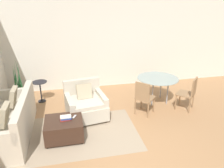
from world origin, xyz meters
TOP-DOWN VIEW (x-y plane):
  - ground_plane at (0.00, 0.00)m, footprint 20.00×20.00m
  - wall_back at (0.00, 3.65)m, footprint 12.00×0.06m
  - area_rug at (-0.77, 0.97)m, footprint 2.65×1.74m
  - couch at (-2.17, 1.23)m, footprint 0.92×2.07m
  - armchair at (-0.50, 1.69)m, footprint 1.04×1.04m
  - ottoman at (-1.04, 0.89)m, footprint 0.78×0.68m
  - book_stack at (-0.99, 0.92)m, footprint 0.24×0.16m
  - tv_remote_primary at (-0.81, 0.99)m, footprint 0.10×0.14m
  - tv_remote_secondary at (-1.06, 1.02)m, footprint 0.13×0.16m
  - potted_plant at (-2.23, 2.84)m, footprint 0.44×0.44m
  - side_table at (-1.67, 2.82)m, footprint 0.40×0.40m
  - dining_table at (1.57, 2.13)m, footprint 1.14×1.14m
  - dining_chair_near_left at (0.94, 1.50)m, footprint 0.59×0.59m
  - dining_chair_near_right at (2.19, 1.50)m, footprint 0.59×0.59m

SIDE VIEW (x-z plane):
  - ground_plane at x=0.00m, z-range 0.00..0.00m
  - area_rug at x=-0.77m, z-range 0.00..0.01m
  - ottoman at x=-1.04m, z-range 0.02..0.45m
  - potted_plant at x=-2.23m, z-range -0.42..0.91m
  - couch at x=-2.17m, z-range -0.16..0.76m
  - armchair at x=-0.50m, z-range -0.10..0.79m
  - side_table at x=-1.67m, z-range 0.12..0.73m
  - tv_remote_primary at x=-0.81m, z-range 0.43..0.44m
  - tv_remote_secondary at x=-1.06m, z-range 0.43..0.44m
  - book_stack at x=-0.99m, z-range 0.43..0.51m
  - dining_chair_near_left at x=0.94m, z-range 0.07..0.97m
  - dining_chair_near_right at x=2.19m, z-range 0.07..0.97m
  - dining_table at x=1.57m, z-range 0.29..1.01m
  - wall_back at x=0.00m, z-range 0.00..2.75m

